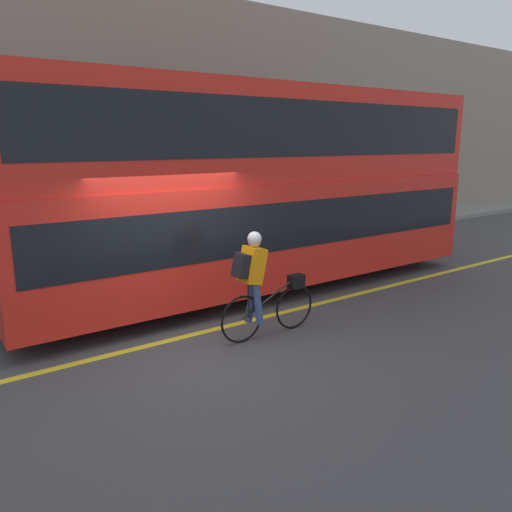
{
  "coord_description": "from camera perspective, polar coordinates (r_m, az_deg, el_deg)",
  "views": [
    {
      "loc": [
        -3.29,
        -6.58,
        3.0
      ],
      "look_at": [
        1.64,
        0.38,
        1.03
      ],
      "focal_mm": 35.0,
      "sensor_mm": 36.0,
      "label": 1
    }
  ],
  "objects": [
    {
      "name": "building_facade",
      "position": [
        13.71,
        -22.14,
        14.24
      ],
      "size": [
        60.0,
        0.3,
        7.03
      ],
      "color": "gray",
      "rests_on": "ground_plane"
    },
    {
      "name": "ground_plane",
      "position": [
        7.95,
        -8.24,
        -9.31
      ],
      "size": [
        80.0,
        80.0,
        0.0
      ],
      "primitive_type": "plane",
      "color": "#424244"
    },
    {
      "name": "road_center_line",
      "position": [
        7.99,
        -8.43,
        -9.16
      ],
      "size": [
        50.0,
        0.14,
        0.01
      ],
      "primitive_type": "cube",
      "color": "yellow",
      "rests_on": "ground_plane"
    },
    {
      "name": "street_sign_post",
      "position": [
        13.64,
        -7.78,
        6.29
      ],
      "size": [
        0.36,
        0.09,
        2.26
      ],
      "color": "#59595B",
      "rests_on": "sidewalk_curb"
    },
    {
      "name": "sidewalk_curb",
      "position": [
        12.9,
        -19.61,
        -0.84
      ],
      "size": [
        60.0,
        2.06,
        0.16
      ],
      "color": "gray",
      "rests_on": "ground_plane"
    },
    {
      "name": "cyclist_on_bike",
      "position": [
        7.61,
        0.43,
        -2.97
      ],
      "size": [
        1.77,
        0.32,
        1.69
      ],
      "color": "black",
      "rests_on": "ground_plane"
    },
    {
      "name": "bus",
      "position": [
        10.09,
        -0.01,
        8.53
      ],
      "size": [
        9.92,
        2.61,
        4.01
      ],
      "color": "black",
      "rests_on": "ground_plane"
    }
  ]
}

